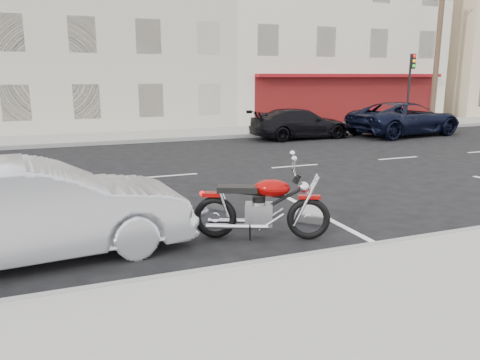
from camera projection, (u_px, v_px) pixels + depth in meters
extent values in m
plane|color=black|center=(236.00, 171.00, 13.98)|extent=(120.00, 120.00, 0.00)
cube|color=gray|center=(55.00, 140.00, 20.09)|extent=(80.00, 3.40, 0.15)
cube|color=gray|center=(60.00, 297.00, 5.82)|extent=(80.00, 0.12, 0.16)
cube|color=gray|center=(55.00, 145.00, 18.55)|extent=(80.00, 0.12, 0.16)
cube|color=#B9AF9C|center=(102.00, 23.00, 26.83)|extent=(12.00, 12.00, 11.50)
cube|color=beige|center=(302.00, 23.00, 31.34)|extent=(14.00, 12.00, 12.50)
cube|color=#CBB58F|center=(470.00, 40.00, 36.83)|extent=(12.00, 12.00, 11.00)
cylinder|color=#422D1E|center=(438.00, 42.00, 26.29)|extent=(0.30, 0.30, 9.00)
cylinder|color=black|center=(408.00, 95.00, 26.03)|extent=(0.12, 0.12, 3.20)
cube|color=black|center=(413.00, 61.00, 25.50)|extent=(0.26, 0.18, 0.80)
cylinder|color=beige|center=(383.00, 119.00, 25.87)|extent=(0.20, 0.20, 0.60)
sphere|color=beige|center=(384.00, 113.00, 25.80)|extent=(0.20, 0.20, 0.20)
torus|color=black|center=(358.00, 220.00, 8.00)|extent=(0.73, 0.42, 0.75)
torus|color=black|center=(263.00, 219.00, 8.08)|extent=(0.73, 0.42, 0.75)
cube|color=#850504|center=(359.00, 198.00, 7.91)|extent=(0.40, 0.29, 0.06)
cube|color=#850504|center=(261.00, 196.00, 7.99)|extent=(0.38, 0.30, 0.07)
cube|color=gray|center=(307.00, 216.00, 8.03)|extent=(0.56, 0.50, 0.38)
ellipsoid|color=#850504|center=(321.00, 190.00, 7.91)|extent=(0.72, 0.60, 0.30)
cube|color=black|center=(286.00, 190.00, 7.95)|extent=(0.75, 0.55, 0.10)
cylinder|color=silver|center=(345.00, 175.00, 7.84)|extent=(0.36, 0.73, 0.04)
sphere|color=silver|center=(353.00, 189.00, 7.88)|extent=(0.19, 0.19, 0.19)
cylinder|color=silver|center=(286.00, 228.00, 7.93)|extent=(1.00, 0.52, 0.09)
cylinder|color=silver|center=(285.00, 223.00, 8.24)|extent=(1.00, 0.52, 0.09)
cylinder|color=silver|center=(355.00, 202.00, 7.93)|extent=(0.41, 0.22, 0.88)
cylinder|color=black|center=(322.00, 205.00, 7.97)|extent=(0.84, 0.42, 0.55)
imported|color=#B2B4BB|center=(36.00, 211.00, 7.10)|extent=(4.82, 2.07, 1.54)
imported|color=black|center=(405.00, 119.00, 22.16)|extent=(5.95, 3.29, 1.58)
imported|color=black|center=(300.00, 124.00, 21.04)|extent=(4.67, 2.00, 1.34)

